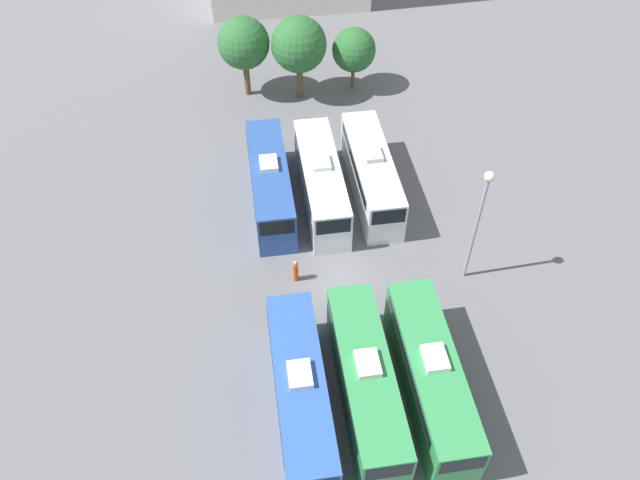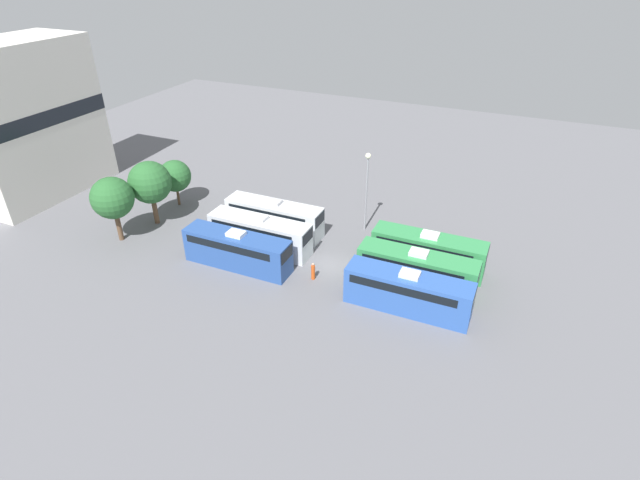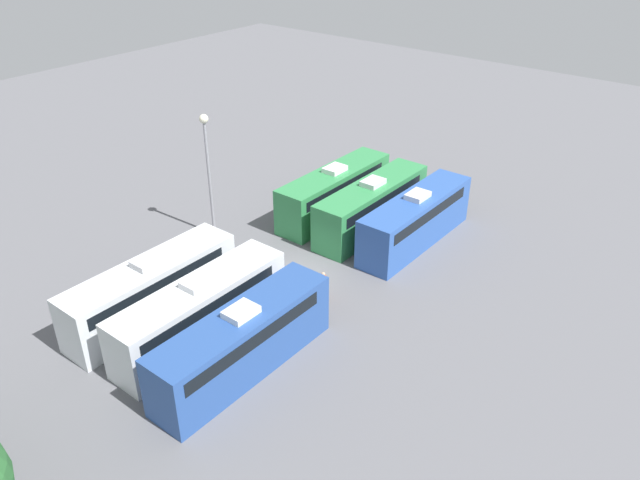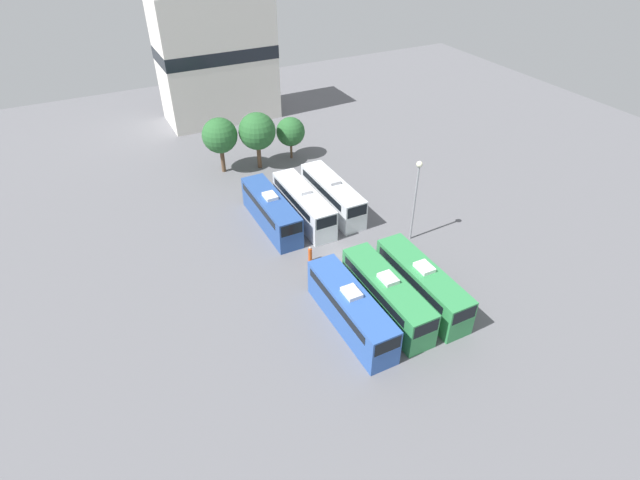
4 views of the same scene
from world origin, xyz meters
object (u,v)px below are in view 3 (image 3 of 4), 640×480
at_px(bus_1, 372,205).
at_px(worker_person, 323,285).
at_px(bus_2, 334,190).
at_px(light_pole, 207,157).
at_px(bus_5, 151,288).
at_px(bus_4, 200,310).
at_px(bus_3, 243,340).
at_px(bus_0, 415,218).

xyz_separation_m(bus_1, worker_person, (-2.69, 8.88, -1.05)).
bearing_deg(bus_2, bus_1, 176.92).
bearing_deg(light_pole, bus_5, 116.85).
xyz_separation_m(bus_1, bus_4, (0.00, 15.95, 0.00)).
height_order(bus_2, worker_person, bus_2).
relative_size(bus_3, light_pole, 1.21).
bearing_deg(bus_4, light_pole, -45.93).
distance_m(bus_1, bus_4, 15.95).
distance_m(bus_0, bus_2, 6.95).
bearing_deg(light_pole, bus_0, -146.03).
relative_size(bus_5, worker_person, 6.13).
bearing_deg(bus_2, light_pole, 59.67).
bearing_deg(bus_5, bus_3, 179.49).
relative_size(bus_4, worker_person, 6.13).
distance_m(bus_3, bus_4, 3.57).
distance_m(bus_2, bus_5, 16.48).
distance_m(bus_3, worker_person, 7.60).
height_order(bus_4, bus_5, same).
bearing_deg(bus_1, worker_person, 106.84).
bearing_deg(bus_1, bus_0, -177.91).
xyz_separation_m(bus_2, worker_person, (-6.15, 9.06, -1.05)).
relative_size(bus_5, light_pole, 1.21).
height_order(bus_0, bus_2, same).
height_order(bus_0, worker_person, bus_0).
bearing_deg(bus_2, bus_0, 179.51).
bearing_deg(bus_5, bus_0, -113.52).
xyz_separation_m(bus_1, bus_5, (3.66, 16.29, 0.00)).
relative_size(bus_2, worker_person, 6.13).
bearing_deg(light_pole, bus_4, 134.07).
bearing_deg(bus_4, bus_2, -77.88).
xyz_separation_m(bus_0, bus_5, (7.15, 16.42, 0.00)).
bearing_deg(bus_0, bus_1, 2.09).
bearing_deg(bus_1, bus_4, 90.00).
bearing_deg(bus_0, worker_person, 84.92).
height_order(bus_2, bus_4, same).
distance_m(bus_0, bus_3, 16.48).
xyz_separation_m(bus_3, bus_4, (3.54, -0.41, 0.00)).
height_order(bus_3, bus_5, same).
height_order(bus_4, light_pole, light_pole).
distance_m(bus_1, bus_2, 3.47).
distance_m(bus_0, light_pole, 14.46).
bearing_deg(light_pole, bus_2, -120.33).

